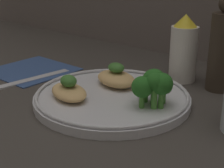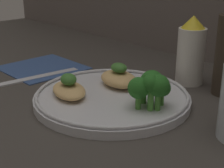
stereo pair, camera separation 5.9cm
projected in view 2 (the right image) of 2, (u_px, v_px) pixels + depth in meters
The scene contains 8 objects.
ground_plane at pixel (112, 105), 60.50cm from camera, with size 180.00×180.00×1.00cm, color #3D3833.
plate at pixel (112, 97), 59.98cm from camera, with size 27.25×27.25×2.00cm.
grilled_meat_front at pixel (69, 89), 58.92cm from camera, with size 9.99×8.06×4.02cm.
grilled_meat_middle at pixel (119, 78), 63.68cm from camera, with size 9.87×7.99×4.33cm.
broccoli_bunch at pixel (151, 86), 53.67cm from camera, with size 6.54×6.96×5.90cm.
sauce_bottle at pixel (191, 52), 67.36cm from camera, with size 5.45×5.45×13.62cm.
fork at pixel (40, 76), 72.68cm from camera, with size 3.84×17.77×0.60cm.
napkin at pixel (43, 67), 78.71cm from camera, with size 16.30×16.30×0.40cm.
Camera 2 is at (40.54, -37.86, 23.94)cm, focal length 55.00 mm.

